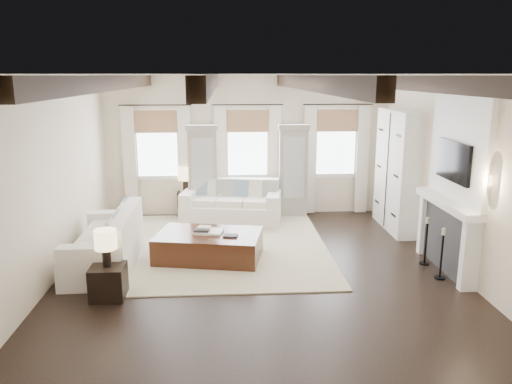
{
  "coord_description": "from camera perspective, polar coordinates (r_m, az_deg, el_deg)",
  "views": [
    {
      "loc": [
        -0.54,
        -7.65,
        3.19
      ],
      "look_at": [
        0.02,
        1.03,
        1.15
      ],
      "focal_mm": 35.0,
      "sensor_mm": 36.0,
      "label": 1
    }
  ],
  "objects": [
    {
      "name": "sofa_left",
      "position": [
        8.88,
        -16.47,
        -5.73
      ],
      "size": [
        1.05,
        2.25,
        0.95
      ],
      "color": "white",
      "rests_on": "ground"
    },
    {
      "name": "book_lower",
      "position": [
        8.85,
        -6.2,
        -4.34
      ],
      "size": [
        0.29,
        0.25,
        0.04
      ],
      "primitive_type": "cube",
      "rotation": [
        0.0,
        0.0,
        -0.19
      ],
      "color": "#262628",
      "rests_on": "tray"
    },
    {
      "name": "lamp_back",
      "position": [
        11.51,
        -8.09,
        1.95
      ],
      "size": [
        0.34,
        0.34,
        0.59
      ],
      "color": "black",
      "rests_on": "side_table_back"
    },
    {
      "name": "candlestick_far",
      "position": [
        9.1,
        18.83,
        -5.74
      ],
      "size": [
        0.17,
        0.17,
        0.84
      ],
      "color": "black",
      "rests_on": "ground"
    },
    {
      "name": "side_table_front",
      "position": [
        7.71,
        -16.51,
        -9.82
      ],
      "size": [
        0.49,
        0.49,
        0.49
      ],
      "primitive_type": "cube",
      "color": "black",
      "rests_on": "ground"
    },
    {
      "name": "lamp_front",
      "position": [
        7.5,
        -16.82,
        -5.45
      ],
      "size": [
        0.32,
        0.32,
        0.55
      ],
      "color": "black",
      "rests_on": "side_table_front"
    },
    {
      "name": "book_upper",
      "position": [
        8.89,
        -5.94,
        -4.04
      ],
      "size": [
        0.25,
        0.21,
        0.03
      ],
      "primitive_type": "cube",
      "rotation": [
        0.0,
        0.0,
        -0.19
      ],
      "color": "beige",
      "rests_on": "book_lower"
    },
    {
      "name": "ottoman",
      "position": [
        8.93,
        -5.4,
        -6.17
      ],
      "size": [
        1.98,
        1.45,
        0.47
      ],
      "primitive_type": "cube",
      "rotation": [
        0.0,
        0.0,
        -0.19
      ],
      "color": "black",
      "rests_on": "ground"
    },
    {
      "name": "sofa_back",
      "position": [
        11.13,
        -2.79,
        -1.43
      ],
      "size": [
        2.3,
        1.34,
        0.93
      ],
      "color": "white",
      "rests_on": "ground"
    },
    {
      "name": "area_rug",
      "position": [
        9.6,
        -3.59,
        -6.17
      ],
      "size": [
        3.84,
        4.36,
        0.02
      ],
      "primitive_type": "cube",
      "color": "beige",
      "rests_on": "ground"
    },
    {
      "name": "tray",
      "position": [
        8.89,
        -5.48,
        -4.52
      ],
      "size": [
        0.56,
        0.47,
        0.04
      ],
      "primitive_type": "cube",
      "rotation": [
        0.0,
        0.0,
        -0.19
      ],
      "color": "white",
      "rests_on": "ottoman"
    },
    {
      "name": "side_table_back",
      "position": [
        11.67,
        -7.98,
        -1.35
      ],
      "size": [
        0.38,
        0.38,
        0.57
      ],
      "primitive_type": "cube",
      "color": "black",
      "rests_on": "ground"
    },
    {
      "name": "room_shell",
      "position": [
        8.74,
        4.83,
        4.6
      ],
      "size": [
        6.54,
        7.54,
        3.22
      ],
      "color": "#F6E6CB",
      "rests_on": "ground"
    },
    {
      "name": "book_loose",
      "position": [
        8.65,
        -2.93,
        -5.01
      ],
      "size": [
        0.27,
        0.22,
        0.03
      ],
      "primitive_type": "cube",
      "rotation": [
        0.0,
        0.0,
        -0.19
      ],
      "color": "#262628",
      "rests_on": "ottoman"
    },
    {
      "name": "candlestick_near",
      "position": [
        8.55,
        20.43,
        -7.06
      ],
      "size": [
        0.17,
        0.17,
        0.84
      ],
      "color": "black",
      "rests_on": "ground"
    },
    {
      "name": "ground",
      "position": [
        8.31,
        0.31,
        -9.38
      ],
      "size": [
        7.5,
        7.5,
        0.0
      ],
      "primitive_type": "plane",
      "color": "black",
      "rests_on": "ground"
    }
  ]
}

